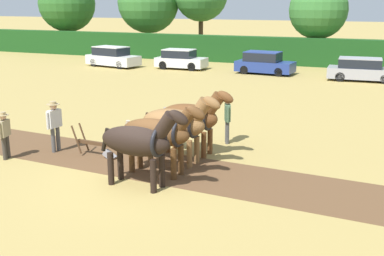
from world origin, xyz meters
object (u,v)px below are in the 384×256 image
farmer_beside_team (227,116)px  parked_car_center (362,70)px  draft_horse_trail_right (192,117)px  plow (99,147)px  farmer_onlooker_left (4,132)px  parked_car_center_left (264,63)px  draft_horse_trail_left (176,123)px  draft_horse_lead_left (139,141)px  tree_center (318,10)px  parked_car_left (181,59)px  tree_far_left (67,4)px  tree_left (148,2)px  parked_car_far_left (112,57)px  draft_horse_lead_right (159,133)px  farmer_at_plow (54,122)px

farmer_beside_team → parked_car_center: (3.63, 17.03, -0.32)m
draft_horse_trail_right → plow: draft_horse_trail_right is taller
farmer_onlooker_left → parked_car_center_left: bearing=69.5°
draft_horse_trail_left → parked_car_center: draft_horse_trail_left is taller
draft_horse_lead_left → parked_car_center: (4.54, 22.05, -0.61)m
draft_horse_lead_left → plow: 3.32m
tree_center → farmer_beside_team: 25.19m
parked_car_left → draft_horse_lead_left: bearing=-69.6°
tree_far_left → tree_left: 8.97m
parked_car_far_left → tree_left: bearing=110.8°
tree_center → parked_car_center: (4.17, -7.93, -3.67)m
parked_car_left → parked_car_center_left: (6.60, -0.06, 0.03)m
tree_far_left → draft_horse_lead_left: 39.75m
draft_horse_lead_right → draft_horse_trail_left: (0.06, 1.12, 0.03)m
parked_car_far_left → parked_car_center: bearing=11.3°
tree_center → parked_car_left: tree_center is taller
farmer_at_plow → parked_car_center: bearing=74.9°
parked_car_center_left → farmer_beside_team: bearing=-75.5°
parked_car_left → draft_horse_trail_right: bearing=-65.9°
draft_horse_lead_right → farmer_at_plow: 4.39m
tree_left → farmer_onlooker_left: (10.74, -31.09, -4.04)m
tree_center → plow: bearing=-96.0°
tree_far_left → parked_car_far_left: tree_far_left is taller
draft_horse_lead_left → parked_car_center_left: size_ratio=0.68×
parked_car_far_left → parked_car_left: parked_car_far_left is taller
draft_horse_lead_right → farmer_onlooker_left: size_ratio=1.81×
farmer_at_plow → draft_horse_trail_right: bearing=28.1°
parked_car_left → parked_car_center: (13.30, -0.68, -0.00)m
parked_car_center → tree_far_left: bearing=160.8°
parked_car_center → draft_horse_lead_left: bearing=-104.4°
draft_horse_lead_right → draft_horse_trail_right: bearing=90.0°
parked_car_far_left → parked_car_left: 5.64m
plow → farmer_onlooker_left: size_ratio=1.04×
draft_horse_trail_left → plow: draft_horse_trail_left is taller
tree_center → parked_car_center: size_ratio=1.50×
tree_left → farmer_beside_team: (16.95, -26.54, -3.92)m
farmer_beside_team → parked_car_far_left: farmer_beside_team is taller
tree_center → parked_car_center_left: bearing=-109.1°
draft_horse_trail_right → parked_car_far_left: size_ratio=0.60×
tree_left → draft_horse_trail_left: 33.68m
tree_far_left → parked_car_left: size_ratio=2.01×
parked_car_far_left → parked_car_center_left: size_ratio=1.11×
farmer_at_plow → tree_left: bearing=120.0°
draft_horse_lead_left → plow: draft_horse_lead_left is taller
tree_far_left → plow: (22.39, -28.89, -4.51)m
plow → draft_horse_trail_left: bearing=11.9°
draft_horse_lead_left → farmer_beside_team: (0.91, 5.03, -0.29)m
tree_left → parked_car_center: tree_left is taller
tree_far_left → farmer_beside_team: bearing=-44.8°
farmer_onlooker_left → parked_car_left: bearing=86.4°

